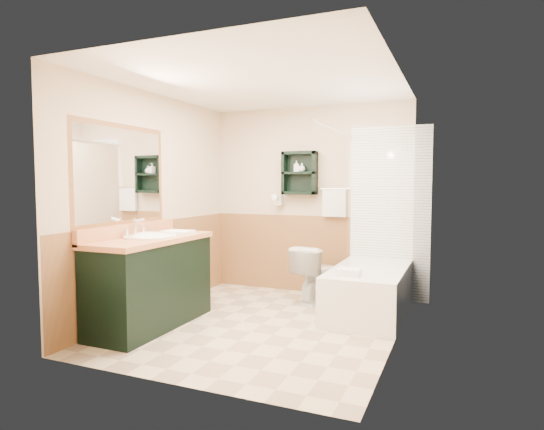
{
  "coord_description": "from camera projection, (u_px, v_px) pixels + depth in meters",
  "views": [
    {
      "loc": [
        1.82,
        -4.1,
        1.42
      ],
      "look_at": [
        0.02,
        0.2,
        1.09
      ],
      "focal_mm": 30.0,
      "sensor_mm": 36.0,
      "label": 1
    }
  ],
  "objects": [
    {
      "name": "tile_accent",
      "position": [
        405.0,
        136.0,
        4.64
      ],
      "size": [
        1.5,
        1.5,
        0.1
      ],
      "primitive_type": null,
      "color": "#154C28",
      "rests_on": "right_wall"
    },
    {
      "name": "back_wall",
      "position": [
        310.0,
        200.0,
        5.89
      ],
      "size": [
        2.6,
        0.04,
        2.4
      ],
      "primitive_type": "cube",
      "color": "#FCE5C5",
      "rests_on": "ground"
    },
    {
      "name": "tile_back",
      "position": [
        390.0,
        214.0,
        5.46
      ],
      "size": [
        0.95,
        0.95,
        2.1
      ],
      "primitive_type": null,
      "color": "white",
      "rests_on": "back_wall"
    },
    {
      "name": "wall_shelf",
      "position": [
        300.0,
        173.0,
        5.8
      ],
      "size": [
        0.45,
        0.15,
        0.55
      ],
      "primitive_type": "cube",
      "color": "black",
      "rests_on": "back_wall"
    },
    {
      "name": "right_wall",
      "position": [
        399.0,
        208.0,
        3.98
      ],
      "size": [
        0.04,
        3.0,
        2.4
      ],
      "primitive_type": "cube",
      "color": "#FCE5C5",
      "rests_on": "ground"
    },
    {
      "name": "wainscot_left",
      "position": [
        156.0,
        266.0,
        5.03
      ],
      "size": [
        2.98,
        2.98,
        1.0
      ],
      "primitive_type": null,
      "color": "#A66D43",
      "rests_on": "left_wall"
    },
    {
      "name": "counter_towel",
      "position": [
        178.0,
        232.0,
        4.72
      ],
      "size": [
        0.3,
        0.23,
        0.04
      ],
      "primitive_type": "cube",
      "color": "white",
      "rests_on": "vanity"
    },
    {
      "name": "floor",
      "position": [
        262.0,
        324.0,
        4.57
      ],
      "size": [
        3.0,
        3.0,
        0.0
      ],
      "primitive_type": "plane",
      "color": "beige",
      "rests_on": "ground"
    },
    {
      "name": "curtain_rod",
      "position": [
        335.0,
        130.0,
        4.92
      ],
      "size": [
        0.03,
        1.6,
        0.03
      ],
      "primitive_type": "cylinder",
      "rotation": [
        1.57,
        0.0,
        0.0
      ],
      "color": "silver",
      "rests_on": "back_wall"
    },
    {
      "name": "mirror_glass",
      "position": [
        122.0,
        175.0,
        4.45
      ],
      "size": [
        1.2,
        1.2,
        0.9
      ],
      "primitive_type": null,
      "color": "white",
      "rests_on": "left_wall"
    },
    {
      "name": "tile_right",
      "position": [
        404.0,
        219.0,
        4.7
      ],
      "size": [
        1.5,
        1.5,
        2.1
      ],
      "primitive_type": null,
      "color": "white",
      "rests_on": "right_wall"
    },
    {
      "name": "shower_curtain",
      "position": [
        338.0,
        207.0,
        5.14
      ],
      "size": [
        1.05,
        1.05,
        1.7
      ],
      "primitive_type": null,
      "color": "beige",
      "rests_on": "curtain_rod"
    },
    {
      "name": "tub_towel",
      "position": [
        349.0,
        272.0,
        4.49
      ],
      "size": [
        0.22,
        0.18,
        0.07
      ],
      "primitive_type": "cube",
      "color": "white",
      "rests_on": "bathtub"
    },
    {
      "name": "soap_bottle_a",
      "position": [
        296.0,
        169.0,
        5.81
      ],
      "size": [
        0.11,
        0.16,
        0.07
      ],
      "primitive_type": "imported",
      "rotation": [
        0.0,
        0.0,
        0.31
      ],
      "color": "white",
      "rests_on": "wall_shelf"
    },
    {
      "name": "ceiling",
      "position": [
        262.0,
        80.0,
        4.41
      ],
      "size": [
        2.6,
        3.0,
        0.04
      ],
      "primitive_type": "cube",
      "color": "white",
      "rests_on": "back_wall"
    },
    {
      "name": "vanity_book",
      "position": [
        157.0,
        222.0,
        4.81
      ],
      "size": [
        0.18,
        0.04,
        0.24
      ],
      "primitive_type": "imported",
      "rotation": [
        0.0,
        0.0,
        -0.1
      ],
      "color": "black",
      "rests_on": "vanity"
    },
    {
      "name": "bathtub",
      "position": [
        370.0,
        291.0,
        4.93
      ],
      "size": [
        0.76,
        1.5,
        0.51
      ],
      "primitive_type": "cube",
      "color": "white",
      "rests_on": "ground"
    },
    {
      "name": "vanity",
      "position": [
        151.0,
        282.0,
        4.49
      ],
      "size": [
        0.59,
        1.4,
        0.89
      ],
      "primitive_type": "cube",
      "color": "black",
      "rests_on": "ground"
    },
    {
      "name": "wainscot_back",
      "position": [
        308.0,
        254.0,
        5.91
      ],
      "size": [
        2.58,
        2.58,
        1.0
      ],
      "primitive_type": null,
      "color": "#A66D43",
      "rests_on": "back_wall"
    },
    {
      "name": "left_wall",
      "position": [
        153.0,
        203.0,
        5.0
      ],
      "size": [
        0.04,
        3.0,
        2.4
      ],
      "primitive_type": "cube",
      "color": "#FCE5C5",
      "rests_on": "ground"
    },
    {
      "name": "towel_bar",
      "position": [
        335.0,
        189.0,
        5.68
      ],
      "size": [
        0.4,
        0.06,
        0.4
      ],
      "primitive_type": null,
      "color": "white",
      "rests_on": "back_wall"
    },
    {
      "name": "hair_dryer",
      "position": [
        278.0,
        200.0,
        5.96
      ],
      "size": [
        0.1,
        0.24,
        0.18
      ],
      "primitive_type": null,
      "color": "white",
      "rests_on": "back_wall"
    },
    {
      "name": "soap_bottle_b",
      "position": [
        302.0,
        168.0,
        5.78
      ],
      "size": [
        0.11,
        0.13,
        0.09
      ],
      "primitive_type": "imported",
      "rotation": [
        0.0,
        0.0,
        0.24
      ],
      "color": "white",
      "rests_on": "wall_shelf"
    },
    {
      "name": "toilet",
      "position": [
        316.0,
        274.0,
        5.45
      ],
      "size": [
        0.52,
        0.75,
        0.67
      ],
      "primitive_type": "imported",
      "rotation": [
        0.0,
        0.0,
        2.92
      ],
      "color": "white",
      "rests_on": "ground"
    },
    {
      "name": "mirror_frame",
      "position": [
        121.0,
        175.0,
        4.45
      ],
      "size": [
        1.3,
        1.3,
        1.0
      ],
      "primitive_type": null,
      "color": "brown",
      "rests_on": "left_wall"
    }
  ]
}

